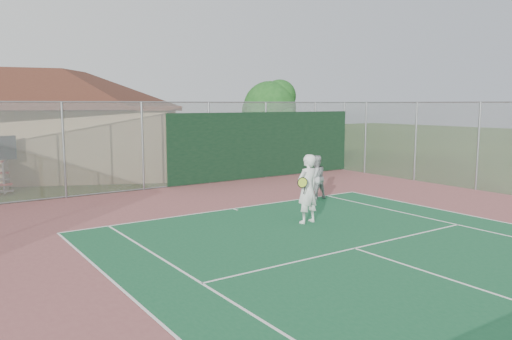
{
  "coord_description": "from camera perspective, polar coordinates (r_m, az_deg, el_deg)",
  "views": [
    {
      "loc": [
        -8.46,
        -1.75,
        3.44
      ],
      "look_at": [
        -0.11,
        10.37,
        1.47
      ],
      "focal_mm": 35.0,
      "sensor_mm": 36.0,
      "label": 1
    }
  ],
  "objects": [
    {
      "name": "tree",
      "position": [
        27.25,
        1.72,
        6.92
      ],
      "size": [
        3.4,
        3.22,
        4.74
      ],
      "color": "#3C2A16",
      "rests_on": "ground"
    },
    {
      "name": "back_fence",
      "position": [
        21.58,
        -5.1,
        2.86
      ],
      "size": [
        20.08,
        0.11,
        3.53
      ],
      "color": "gray",
      "rests_on": "ground"
    },
    {
      "name": "player_grey_back",
      "position": [
        18.11,
        6.87,
        -0.88
      ],
      "size": [
        0.84,
        0.69,
        1.57
      ],
      "rotation": [
        0.0,
        0.0,
        3.01
      ],
      "color": "#A8AAAD",
      "rests_on": "ground"
    },
    {
      "name": "clubhouse",
      "position": [
        26.78,
        -23.06,
        6.2
      ],
      "size": [
        16.6,
        14.33,
        6.04
      ],
      "rotation": [
        0.0,
        0.0,
        -0.43
      ],
      "color": "tan",
      "rests_on": "ground"
    },
    {
      "name": "side_fence_right",
      "position": [
        23.38,
        17.77,
        3.1
      ],
      "size": [
        0.08,
        9.0,
        3.5
      ],
      "color": "gray",
      "rests_on": "ground"
    },
    {
      "name": "player_white_front",
      "position": [
        14.37,
        5.88,
        -2.22
      ],
      "size": [
        0.98,
        0.64,
        1.99
      ],
      "rotation": [
        0.0,
        0.0,
        3.24
      ],
      "color": "white",
      "rests_on": "ground"
    }
  ]
}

